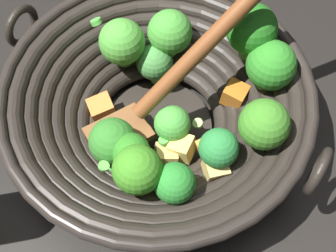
{
  "coord_description": "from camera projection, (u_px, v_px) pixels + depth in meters",
  "views": [
    {
      "loc": [
        0.28,
        -0.04,
        0.51
      ],
      "look_at": [
        0.01,
        0.01,
        0.03
      ],
      "focal_mm": 50.0,
      "sensor_mm": 36.0,
      "label": 1
    }
  ],
  "objects": [
    {
      "name": "ground_plane",
      "position": [
        158.0,
        130.0,
        0.59
      ],
      "size": [
        4.0,
        4.0,
        0.0
      ],
      "primitive_type": "plane",
      "color": "black"
    },
    {
      "name": "wok",
      "position": [
        161.0,
        103.0,
        0.54
      ],
      "size": [
        0.36,
        0.36,
        0.23
      ],
      "color": "black",
      "rests_on": "ground"
    }
  ]
}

